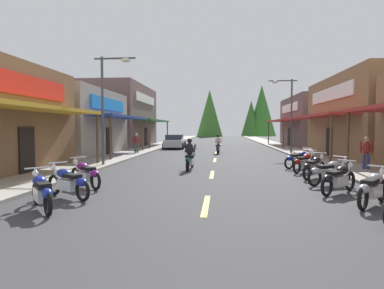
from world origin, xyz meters
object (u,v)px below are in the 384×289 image
Objects in this scene: motorcycle_parked_left_1 at (68,182)px; pedestrian_by_shop at (136,142)px; streetlamp_right at (287,105)px; motorcycle_parked_right_2 at (339,178)px; rider_cruising_lead at (190,157)px; motorcycle_parked_left_2 at (85,174)px; streetlamp_left at (109,95)px; motorcycle_parked_right_4 at (314,166)px; parked_car_curbside at (175,142)px; motorcycle_parked_right_5 at (305,162)px; motorcycle_parked_right_1 at (373,188)px; motorcycle_parked_right_3 at (329,172)px; motorcycle_parked_left_0 at (42,191)px; motorcycle_parked_right_6 at (300,159)px; rider_cruising_trailing at (218,145)px; pedestrian_browsing at (366,151)px.

motorcycle_parked_left_1 is 15.93m from pedestrian_by_shop.
streetlamp_right is 3.70× the size of motorcycle_parked_right_2.
motorcycle_parked_left_1 is 7.46m from rider_cruising_lead.
motorcycle_parked_left_2 is at bearing -122.59° from streetlamp_right.
streetlamp_left is 0.99× the size of streetlamp_right.
streetlamp_left is at bearing 101.99° from motorcycle_parked_right_2.
parked_car_curbside is at bearing 62.07° from motorcycle_parked_right_4.
motorcycle_parked_right_5 is (-1.27, -10.77, -3.38)m from streetlamp_right.
motorcycle_parked_right_1 is 0.89× the size of motorcycle_parked_right_3.
motorcycle_parked_left_0 is 0.91× the size of motorcycle_parked_left_1.
parked_car_curbside is at bearing 67.38° from motorcycle_parked_right_5.
motorcycle_parked_right_6 is at bearing 35.71° from motorcycle_parked_right_5.
motorcycle_parked_right_4 is 20.63m from parked_car_curbside.
rider_cruising_trailing is at bearing -71.26° from motorcycle_parked_left_1.
motorcycle_parked_left_2 is 0.79× the size of rider_cruising_trailing.
motorcycle_parked_right_5 and motorcycle_parked_right_6 have the same top height.
motorcycle_parked_right_5 is 10.48m from motorcycle_parked_left_1.
motorcycle_parked_right_6 is at bearing 0.92° from streetlamp_left.
parked_car_curbside is at bearing 51.32° from pedestrian_browsing.
motorcycle_parked_left_2 is 14.19m from pedestrian_by_shop.
motorcycle_parked_right_5 is 1.02× the size of pedestrian_browsing.
motorcycle_parked_right_1 is at bearing -148.72° from motorcycle_parked_left_1.
motorcycle_parked_right_4 is at bearing -157.80° from parked_car_curbside.
streetlamp_right is 11.36m from motorcycle_parked_right_5.
motorcycle_parked_left_2 is at bearing -50.15° from motorcycle_parked_left_1.
rider_cruising_lead reaches higher than motorcycle_parked_right_3.
streetlamp_left is 8.59m from pedestrian_by_shop.
pedestrian_browsing is 0.38× the size of parked_car_curbside.
motorcycle_parked_right_2 is 16.24m from rider_cruising_trailing.
motorcycle_parked_left_1 is at bearing -170.99° from motorcycle_parked_right_6.
motorcycle_parked_left_2 is (-8.57, -4.61, 0.00)m from motorcycle_parked_right_5.
parked_car_curbside is (-8.69, 23.55, 0.20)m from motorcycle_parked_right_1.
motorcycle_parked_right_1 is at bearing -151.77° from motorcycle_parked_left_2.
motorcycle_parked_right_1 is 0.79× the size of rider_cruising_lead.
motorcycle_parked_left_0 is at bearing -166.29° from motorcycle_parked_right_6.
motorcycle_parked_right_2 is 0.94× the size of motorcycle_parked_left_0.
motorcycle_parked_right_1 is 8.48m from motorcycle_parked_left_1.
motorcycle_parked_right_3 is 8.89m from motorcycle_parked_left_1.
motorcycle_parked_right_4 is 0.94× the size of motorcycle_parked_left_1.
rider_cruising_trailing is (-4.24, 9.29, 0.17)m from motorcycle_parked_right_6.
parked_car_curbside is at bearing 82.39° from motorcycle_parked_right_3.
motorcycle_parked_left_1 is 23.36m from parked_car_curbside.
rider_cruising_trailing is at bearing -65.41° from motorcycle_parked_left_2.
motorcycle_parked_right_3 is (9.84, -4.74, -3.35)m from streetlamp_left.
streetlamp_left is at bearing 109.84° from motorcycle_parked_right_4.
motorcycle_parked_right_6 is 3.06m from pedestrian_browsing.
motorcycle_parked_right_3 is 14.79m from rider_cruising_trailing.
motorcycle_parked_left_0 is (-8.17, -2.81, 0.00)m from motorcycle_parked_right_2.
streetlamp_left reaches higher than motorcycle_parked_right_5.
motorcycle_parked_right_5 is 0.79× the size of rider_cruising_trailing.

